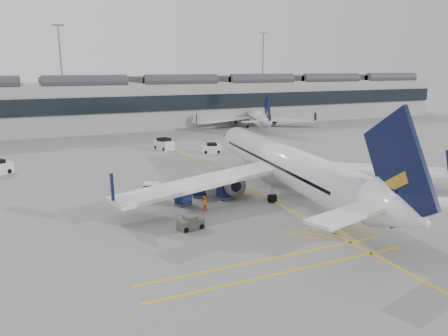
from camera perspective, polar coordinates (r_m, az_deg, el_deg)
name	(u,v)px	position (r m, az deg, el deg)	size (l,w,h in m)	color
ground	(200,222)	(42.82, -3.14, -7.10)	(220.00, 220.00, 0.00)	gray
terminal	(91,104)	(110.73, -16.97, 8.03)	(200.00, 20.45, 12.40)	#9E9E99
light_masts	(75,68)	(124.18, -18.91, 12.25)	(113.00, 0.60, 25.45)	slate
apron_markings	(245,186)	(55.43, 2.75, -2.38)	(0.25, 60.00, 0.01)	gold
airliner_main	(288,166)	(51.32, 8.37, 0.32)	(41.36, 45.42, 12.09)	white
airliner_far	(255,117)	(110.54, 4.02, 6.71)	(29.29, 32.46, 8.87)	white
belt_loader	(214,189)	(51.95, -1.26, -2.75)	(5.13, 2.31, 2.04)	beige
baggage_cart_a	(226,189)	(49.96, 0.25, -2.81)	(1.96, 1.64, 2.02)	gray
baggage_cart_b	(198,189)	(50.85, -3.40, -2.81)	(1.73, 1.51, 1.61)	gray
baggage_cart_c	(152,191)	(50.22, -9.41, -2.96)	(2.27, 2.08, 1.94)	gray
baggage_cart_d	(183,197)	(47.92, -5.36, -3.79)	(1.99, 1.83, 1.69)	gray
ramp_agent_a	(243,189)	(50.75, 2.46, -2.76)	(0.67, 0.44, 1.84)	orange
ramp_agent_b	(204,203)	(46.06, -2.67, -4.61)	(0.75, 0.59, 1.55)	orange
pushback_tug	(190,223)	(41.06, -4.40, -7.18)	(2.47, 1.74, 1.28)	#505346
safety_cone_nose	(241,168)	(63.95, 2.20, -0.04)	(0.39, 0.39, 0.54)	#F24C0A
safety_cone_engine	(326,190)	(54.02, 13.13, -2.83)	(0.40, 0.40, 0.55)	#F24C0A
service_van_mid	(164,144)	(80.76, -7.84, 3.09)	(3.09, 4.50, 2.11)	silver
service_van_right	(212,148)	(76.80, -1.63, 2.57)	(3.74, 2.56, 1.75)	silver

